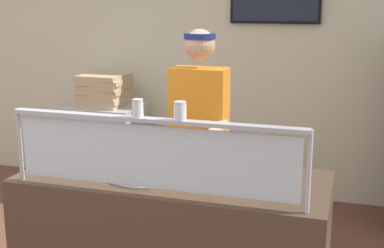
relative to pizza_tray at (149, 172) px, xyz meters
name	(u,v)px	position (x,y,z in m)	size (l,w,h in m)	color
shop_rear_unit	(254,61)	(0.15, 2.42, 0.39)	(6.19, 0.13, 2.70)	beige
sneeze_guard	(152,146)	(0.15, -0.31, 0.25)	(1.61, 0.06, 0.41)	#B2B5BC
pizza_tray	(149,172)	(0.00, 0.00, 0.00)	(0.52, 0.52, 0.04)	#9EA0A8
pizza_server	(149,169)	(0.01, -0.02, 0.02)	(0.07, 0.28, 0.01)	#ADAFB7
parmesan_shaker	(138,109)	(0.07, -0.31, 0.44)	(0.06, 0.06, 0.09)	white
pepper_flake_shaker	(180,112)	(0.30, -0.31, 0.44)	(0.06, 0.06, 0.09)	white
worker_figure	(200,139)	(0.11, 0.67, 0.04)	(0.41, 0.50, 1.76)	#23232D
prep_shelf	(107,150)	(-1.25, 1.93, -0.51)	(0.70, 0.55, 0.92)	#B7BABF
pizza_box_stack	(105,90)	(-1.25, 1.93, 0.11)	(0.46, 0.45, 0.31)	tan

